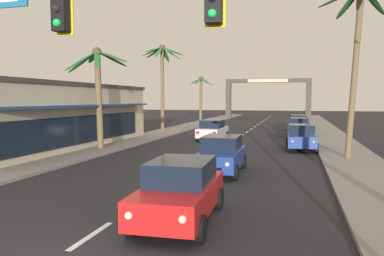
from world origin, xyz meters
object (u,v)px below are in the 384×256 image
sedan_oncoming_far (213,130)px  sedan_parked_mid_kerb (301,137)px  palm_left_second (98,79)px  palm_left_third (162,68)px  sedan_parked_far_kerb (299,123)px  palm_right_second (358,28)px  palm_left_farthest (201,91)px  town_gateway_arch (268,93)px  storefront_strip_left (34,116)px  sedan_parked_nearest_kerb (299,127)px  sedan_lead_at_stop_bar (180,190)px  traffic_signal_mast (219,26)px  sedan_third_in_queue (221,154)px

sedan_oncoming_far → sedan_parked_mid_kerb: (6.94, -4.26, 0.00)m
palm_left_second → palm_left_third: (-0.35, 13.46, 1.76)m
sedan_parked_far_kerb → palm_right_second: 21.13m
palm_left_farthest → palm_left_second: bearing=-90.6°
palm_left_second → town_gateway_arch: 46.20m
palm_left_farthest → storefront_strip_left: (-4.90, -27.40, -2.24)m
sedan_parked_mid_kerb → town_gateway_arch: size_ratio=0.31×
storefront_strip_left → sedan_parked_nearest_kerb: bearing=37.9°
sedan_oncoming_far → palm_left_farthest: size_ratio=0.70×
sedan_parked_mid_kerb → palm_left_second: (-12.88, -3.78, 3.81)m
sedan_lead_at_stop_bar → sedan_oncoming_far: 20.95m
traffic_signal_mast → sedan_parked_far_kerb: 35.17m
sedan_oncoming_far → sedan_parked_nearest_kerb: 8.61m
sedan_lead_at_stop_bar → sedan_oncoming_far: bearing=99.7°
sedan_parked_mid_kerb → storefront_strip_left: 18.07m
palm_left_farthest → palm_right_second: palm_right_second is taller
sedan_parked_far_kerb → traffic_signal_mast: bearing=-93.0°
sedan_lead_at_stop_bar → storefront_strip_left: storefront_strip_left is taller
sedan_parked_nearest_kerb → palm_left_second: size_ratio=0.67×
sedan_parked_nearest_kerb → town_gateway_arch: size_ratio=0.31×
palm_left_farthest → town_gateway_arch: town_gateway_arch is taller
sedan_third_in_queue → sedan_parked_mid_kerb: same height
palm_right_second → palm_left_second: bearing=179.4°
sedan_lead_at_stop_bar → sedan_parked_far_kerb: bearing=84.1°
palm_right_second → sedan_parked_mid_kerb: bearing=124.9°
sedan_parked_far_kerb → palm_left_farthest: (-12.55, 7.16, 3.61)m
sedan_parked_mid_kerb → sedan_parked_nearest_kerb: bearing=90.3°
sedan_parked_mid_kerb → palm_right_second: 7.92m
sedan_third_in_queue → storefront_strip_left: size_ratio=0.22×
sedan_oncoming_far → palm_left_second: size_ratio=0.67×
sedan_oncoming_far → palm_left_second: bearing=-126.5°
sedan_oncoming_far → palm_left_third: (-6.30, 5.42, 5.57)m
sedan_lead_at_stop_bar → sedan_third_in_queue: same height
sedan_parked_mid_kerb → sedan_parked_far_kerb: size_ratio=1.00×
traffic_signal_mast → sedan_parked_far_kerb: traffic_signal_mast is taller
traffic_signal_mast → sedan_oncoming_far: bearing=102.4°
sedan_parked_nearest_kerb → sedan_parked_far_kerb: bearing=90.2°
sedan_oncoming_far → sedan_parked_nearest_kerb: same height
traffic_signal_mast → sedan_parked_nearest_kerb: 28.62m
palm_left_third → traffic_signal_mast: bearing=-68.3°
sedan_parked_far_kerb → palm_right_second: size_ratio=0.47×
sedan_lead_at_stop_bar → sedan_parked_nearest_kerb: same height
palm_left_farthest → palm_right_second: bearing=-60.5°
sedan_parked_mid_kerb → palm_left_farthest: bearing=118.5°
sedan_third_in_queue → palm_left_second: bearing=149.4°
sedan_lead_at_stop_bar → sedan_parked_nearest_kerb: bearing=82.6°
sedan_third_in_queue → palm_left_farthest: bearing=105.5°
sedan_parked_far_kerb → town_gateway_arch: town_gateway_arch is taller
sedan_third_in_queue → palm_right_second: bearing=39.9°
sedan_oncoming_far → palm_left_third: palm_left_third is taller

